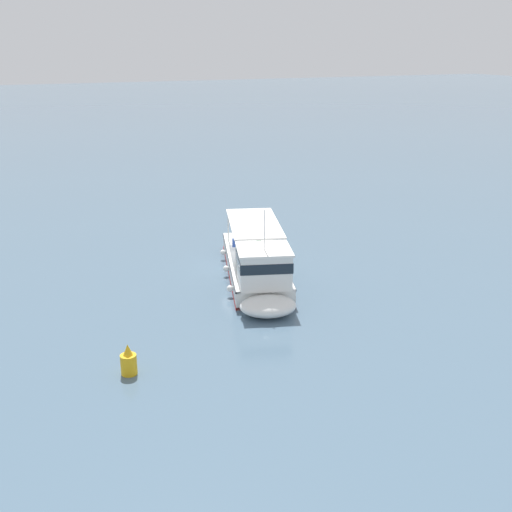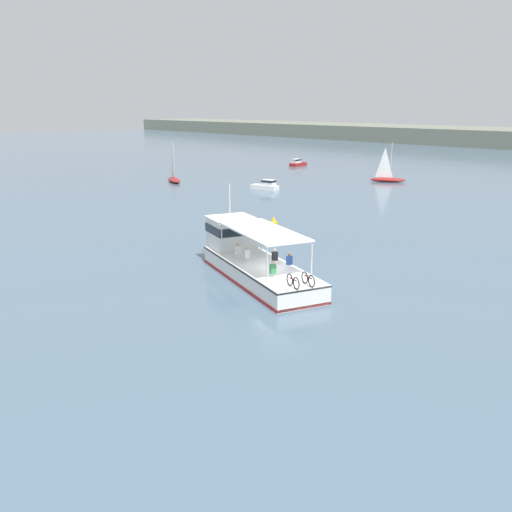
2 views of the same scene
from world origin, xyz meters
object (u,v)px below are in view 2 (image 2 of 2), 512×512
at_px(sailboat_far_left, 387,178).
at_px(channel_buoy, 274,226).
at_px(ferry_main, 249,258).
at_px(sailboat_far_right, 174,178).
at_px(motorboat_horizon_east, 266,185).
at_px(motorboat_horizon_west, 297,163).

xyz_separation_m(sailboat_far_left, channel_buoy, (12.19, -33.88, 0.03)).
relative_size(ferry_main, sailboat_far_right, 2.42).
height_order(motorboat_horizon_east, motorboat_horizon_west, same).
bearing_deg(motorboat_horizon_east, ferry_main, -45.14).
height_order(sailboat_far_left, sailboat_far_right, same).
height_order(ferry_main, motorboat_horizon_west, ferry_main).
distance_m(motorboat_horizon_east, sailboat_far_right, 14.51).
height_order(motorboat_horizon_east, sailboat_far_right, sailboat_far_right).
bearing_deg(channel_buoy, sailboat_far_right, 159.49).
xyz_separation_m(ferry_main, motorboat_horizon_west, (-42.62, 49.42, -0.47)).
bearing_deg(motorboat_horizon_east, sailboat_far_right, -162.04).
xyz_separation_m(sailboat_far_left, motorboat_horizon_west, (-22.99, 6.17, 0.00)).
xyz_separation_m(sailboat_far_right, channel_buoy, (32.08, -12.00, 0.03)).
xyz_separation_m(ferry_main, motorboat_horizon_east, (-25.72, 25.84, -0.47)).
distance_m(ferry_main, channel_buoy, 11.97).
relative_size(ferry_main, motorboat_horizon_east, 3.44).
relative_size(sailboat_far_left, sailboat_far_right, 1.00).
bearing_deg(sailboat_far_left, motorboat_horizon_east, -109.27).
height_order(ferry_main, sailboat_far_left, sailboat_far_left).
bearing_deg(channel_buoy, ferry_main, -51.55).
height_order(motorboat_horizon_west, channel_buoy, channel_buoy).
relative_size(ferry_main, motorboat_horizon_west, 3.47).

